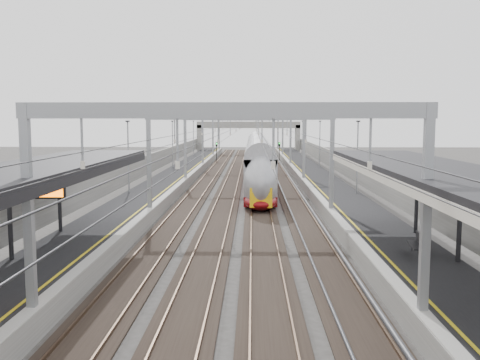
{
  "coord_description": "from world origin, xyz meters",
  "views": [
    {
      "loc": [
        0.85,
        -14.65,
        7.03
      ],
      "look_at": [
        0.0,
        21.83,
        2.99
      ],
      "focal_mm": 40.0,
      "sensor_mm": 36.0,
      "label": 1
    }
  ],
  "objects_px": {
    "overbridge": "(248,129)",
    "train": "(258,163)",
    "signal_green": "(217,148)",
    "bench": "(418,243)"
  },
  "relations": [
    {
      "from": "overbridge",
      "to": "bench",
      "type": "bearing_deg",
      "value": -84.77
    },
    {
      "from": "train",
      "to": "signal_green",
      "type": "height_order",
      "value": "train"
    },
    {
      "from": "bench",
      "to": "signal_green",
      "type": "height_order",
      "value": "signal_green"
    },
    {
      "from": "signal_green",
      "to": "bench",
      "type": "bearing_deg",
      "value": -78.48
    },
    {
      "from": "train",
      "to": "signal_green",
      "type": "xyz_separation_m",
      "value": [
        -6.7,
        27.67,
        0.33
      ]
    },
    {
      "from": "train",
      "to": "overbridge",
      "type": "bearing_deg",
      "value": 91.64
    },
    {
      "from": "train",
      "to": "bench",
      "type": "bearing_deg",
      "value": -80.0
    },
    {
      "from": "overbridge",
      "to": "train",
      "type": "bearing_deg",
      "value": -88.36
    },
    {
      "from": "overbridge",
      "to": "bench",
      "type": "height_order",
      "value": "overbridge"
    },
    {
      "from": "bench",
      "to": "train",
      "type": "bearing_deg",
      "value": 100.0
    }
  ]
}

